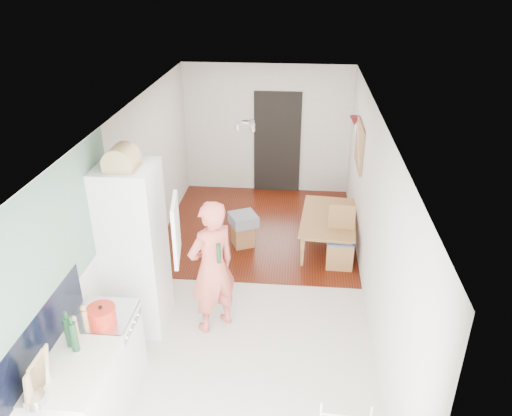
% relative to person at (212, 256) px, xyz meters
% --- Properties ---
extents(room_shell, '(3.20, 7.00, 2.50)m').
position_rel_person_xyz_m(room_shell, '(0.35, 0.76, 0.22)').
color(room_shell, silver).
rests_on(room_shell, ground).
extents(floor, '(3.20, 7.00, 0.01)m').
position_rel_person_xyz_m(floor, '(0.35, 0.76, -1.03)').
color(floor, beige).
rests_on(floor, ground).
extents(wood_floor_overlay, '(3.20, 3.30, 0.01)m').
position_rel_person_xyz_m(wood_floor_overlay, '(0.35, 2.61, -1.03)').
color(wood_floor_overlay, '#591908').
rests_on(wood_floor_overlay, room_shell).
extents(sage_wall_panel, '(0.02, 3.00, 1.30)m').
position_rel_person_xyz_m(sage_wall_panel, '(-1.24, -1.24, 0.82)').
color(sage_wall_panel, gray).
rests_on(sage_wall_panel, room_shell).
extents(tile_splashback, '(0.02, 1.90, 0.50)m').
position_rel_person_xyz_m(tile_splashback, '(-1.24, -1.79, 0.12)').
color(tile_splashback, black).
rests_on(tile_splashback, room_shell).
extents(doorway_recess, '(0.90, 0.04, 2.00)m').
position_rel_person_xyz_m(doorway_recess, '(0.55, 4.24, -0.03)').
color(doorway_recess, black).
rests_on(doorway_recess, room_shell).
extents(base_cabinet, '(0.60, 0.90, 0.86)m').
position_rel_person_xyz_m(base_cabinet, '(-0.95, -1.79, -0.60)').
color(base_cabinet, white).
rests_on(base_cabinet, room_shell).
extents(worktop, '(0.62, 0.92, 0.06)m').
position_rel_person_xyz_m(worktop, '(-0.95, -1.79, -0.14)').
color(worktop, white).
rests_on(worktop, room_shell).
extents(range_cooker, '(0.60, 0.60, 0.88)m').
position_rel_person_xyz_m(range_cooker, '(-0.95, -1.04, -0.59)').
color(range_cooker, white).
rests_on(range_cooker, room_shell).
extents(cooker_top, '(0.60, 0.60, 0.04)m').
position_rel_person_xyz_m(cooker_top, '(-0.95, -1.04, -0.13)').
color(cooker_top, silver).
rests_on(cooker_top, room_shell).
extents(fridge_housing, '(0.66, 0.66, 2.15)m').
position_rel_person_xyz_m(fridge_housing, '(-0.92, -0.02, 0.04)').
color(fridge_housing, white).
rests_on(fridge_housing, room_shell).
extents(fridge_door, '(0.14, 0.56, 0.70)m').
position_rel_person_xyz_m(fridge_door, '(-0.31, -0.32, 0.52)').
color(fridge_door, white).
rests_on(fridge_door, room_shell).
extents(fridge_interior, '(0.02, 0.52, 0.66)m').
position_rel_person_xyz_m(fridge_interior, '(-0.61, -0.02, 0.52)').
color(fridge_interior, white).
rests_on(fridge_interior, room_shell).
extents(pinboard, '(0.03, 0.90, 0.70)m').
position_rel_person_xyz_m(pinboard, '(1.93, 2.66, 0.52)').
color(pinboard, tan).
rests_on(pinboard, room_shell).
extents(pinboard_frame, '(0.00, 0.94, 0.74)m').
position_rel_person_xyz_m(pinboard_frame, '(1.91, 2.66, 0.52)').
color(pinboard_frame, olive).
rests_on(pinboard_frame, room_shell).
extents(wall_sconce, '(0.18, 0.18, 0.16)m').
position_rel_person_xyz_m(wall_sconce, '(1.89, 3.31, 0.72)').
color(wall_sconce, maroon).
rests_on(wall_sconce, room_shell).
extents(person, '(0.89, 0.88, 2.06)m').
position_rel_person_xyz_m(person, '(0.00, 0.00, 0.00)').
color(person, '#DD6153').
rests_on(person, floor).
extents(dining_table, '(0.81, 1.34, 0.45)m').
position_rel_person_xyz_m(dining_table, '(1.51, 2.12, -0.81)').
color(dining_table, olive).
rests_on(dining_table, floor).
extents(dining_chair, '(0.40, 0.40, 0.93)m').
position_rel_person_xyz_m(dining_chair, '(1.65, 1.56, -0.57)').
color(dining_chair, olive).
rests_on(dining_chair, floor).
extents(stool, '(0.41, 0.41, 0.41)m').
position_rel_person_xyz_m(stool, '(0.13, 2.01, -0.83)').
color(stool, olive).
rests_on(stool, floor).
extents(grey_drape, '(0.53, 0.53, 0.18)m').
position_rel_person_xyz_m(grey_drape, '(0.14, 1.97, -0.54)').
color(grey_drape, gray).
rests_on(grey_drape, stool).
extents(bread_bin, '(0.39, 0.38, 0.19)m').
position_rel_person_xyz_m(bread_bin, '(-0.91, -0.10, 1.21)').
color(bread_bin, tan).
rests_on(bread_bin, fridge_housing).
extents(red_casserole, '(0.35, 0.35, 0.17)m').
position_rel_person_xyz_m(red_casserole, '(-0.91, -1.15, -0.03)').
color(red_casserole, red).
rests_on(red_casserole, cooker_top).
extents(steel_pan, '(0.22, 0.22, 0.09)m').
position_rel_person_xyz_m(steel_pan, '(-1.08, -2.20, -0.07)').
color(steel_pan, silver).
rests_on(steel_pan, worktop).
extents(held_bottle, '(0.05, 0.05, 0.24)m').
position_rel_person_xyz_m(held_bottle, '(0.12, -0.16, 0.14)').
color(held_bottle, '#193F22').
rests_on(held_bottle, person).
extents(bottle_a, '(0.09, 0.09, 0.31)m').
position_rel_person_xyz_m(bottle_a, '(-1.08, -1.50, 0.04)').
color(bottle_a, '#193F22').
rests_on(bottle_a, worktop).
extents(bottle_b, '(0.09, 0.09, 0.31)m').
position_rel_person_xyz_m(bottle_b, '(-1.00, -1.56, 0.04)').
color(bottle_b, '#193F22').
rests_on(bottle_b, worktop).
extents(bottle_c, '(0.10, 0.10, 0.20)m').
position_rel_person_xyz_m(bottle_c, '(-1.10, -1.95, -0.01)').
color(bottle_c, silver).
rests_on(bottle_c, worktop).
extents(pepper_mill_front, '(0.07, 0.07, 0.22)m').
position_rel_person_xyz_m(pepper_mill_front, '(-1.03, -1.26, -0.00)').
color(pepper_mill_front, tan).
rests_on(pepper_mill_front, worktop).
extents(pepper_mill_back, '(0.06, 0.06, 0.21)m').
position_rel_person_xyz_m(pepper_mill_back, '(-1.06, -1.42, -0.01)').
color(pepper_mill_back, tan).
rests_on(pepper_mill_back, worktop).
extents(chopping_boards, '(0.08, 0.30, 0.40)m').
position_rel_person_xyz_m(chopping_boards, '(-1.07, -2.11, 0.09)').
color(chopping_boards, tan).
rests_on(chopping_boards, worktop).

